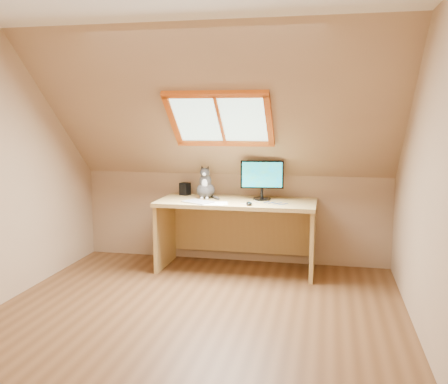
# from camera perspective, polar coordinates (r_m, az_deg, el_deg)

# --- Properties ---
(ground) EXTENTS (3.50, 3.50, 0.00)m
(ground) POSITION_cam_1_polar(r_m,az_deg,el_deg) (4.24, -3.51, -14.23)
(ground) COLOR brown
(ground) RESTS_ON ground
(room_shell) EXTENTS (3.52, 3.52, 2.41)m
(room_shell) POSITION_cam_1_polar(r_m,az_deg,el_deg) (3.82, -4.07, 5.39)
(room_shell) COLOR tan
(room_shell) RESTS_ON ground
(desk) EXTENTS (1.67, 0.73, 0.76)m
(desk) POSITION_cam_1_polar(r_m,az_deg,el_deg) (5.41, 1.59, -3.25)
(desk) COLOR tan
(desk) RESTS_ON ground
(monitor) EXTENTS (0.46, 0.19, 0.42)m
(monitor) POSITION_cam_1_polar(r_m,az_deg,el_deg) (5.33, 4.38, 1.70)
(monitor) COLOR black
(monitor) RESTS_ON desk
(cat) EXTENTS (0.22, 0.26, 0.37)m
(cat) POSITION_cam_1_polar(r_m,az_deg,el_deg) (5.44, -2.12, 0.65)
(cat) COLOR #3A3633
(cat) RESTS_ON desk
(desk_speaker) EXTENTS (0.12, 0.12, 0.14)m
(desk_speaker) POSITION_cam_1_polar(r_m,az_deg,el_deg) (5.68, -4.48, 0.36)
(desk_speaker) COLOR black
(desk_speaker) RESTS_ON desk
(graphics_tablet) EXTENTS (0.36, 0.32, 0.01)m
(graphics_tablet) POSITION_cam_1_polar(r_m,az_deg,el_deg) (5.19, -3.00, -1.13)
(graphics_tablet) COLOR #B2B2B7
(graphics_tablet) RESTS_ON desk
(mouse) EXTENTS (0.08, 0.12, 0.03)m
(mouse) POSITION_cam_1_polar(r_m,az_deg,el_deg) (5.02, 2.88, -1.32)
(mouse) COLOR black
(mouse) RESTS_ON desk
(papers) EXTENTS (0.33, 0.27, 0.00)m
(papers) POSITION_cam_1_polar(r_m,az_deg,el_deg) (5.08, -0.83, -1.37)
(papers) COLOR white
(papers) RESTS_ON desk
(cables) EXTENTS (0.51, 0.26, 0.01)m
(cables) POSITION_cam_1_polar(r_m,az_deg,el_deg) (5.14, 4.75, -1.26)
(cables) COLOR silver
(cables) RESTS_ON desk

